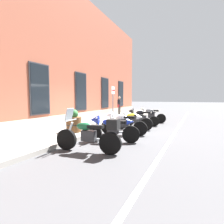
% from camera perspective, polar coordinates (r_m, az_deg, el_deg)
% --- Properties ---
extents(ground_plane, '(140.00, 140.00, 0.00)m').
position_cam_1_polar(ground_plane, '(9.19, -1.32, -5.93)').
color(ground_plane, '#424244').
extents(sidewalk, '(29.96, 2.91, 0.16)m').
position_cam_1_polar(sidewalk, '(9.92, -8.86, -4.75)').
color(sidewalk, gray).
rests_on(sidewalk, ground_plane).
extents(lane_stripe, '(29.96, 0.12, 0.01)m').
position_cam_1_polar(lane_stripe, '(8.27, 19.01, -7.33)').
color(lane_stripe, silver).
rests_on(lane_stripe, ground_plane).
extents(brick_pub_facade, '(23.96, 6.63, 8.48)m').
position_cam_1_polar(brick_pub_facade, '(13.31, -26.71, 15.16)').
color(brick_pub_facade, brown).
rests_on(brick_pub_facade, ground_plane).
extents(motorcycle_green_touring, '(0.67, 2.17, 1.35)m').
position_cam_1_polar(motorcycle_green_touring, '(5.46, -6.93, -7.21)').
color(motorcycle_green_touring, black).
rests_on(motorcycle_green_touring, ground_plane).
extents(motorcycle_blue_sport, '(0.81, 2.03, 1.02)m').
position_cam_1_polar(motorcycle_blue_sport, '(6.69, -0.72, -5.07)').
color(motorcycle_blue_sport, black).
rests_on(motorcycle_blue_sport, ground_plane).
extents(motorcycle_white_sport, '(0.64, 2.14, 1.05)m').
position_cam_1_polar(motorcycle_white_sport, '(8.03, 3.17, -3.33)').
color(motorcycle_white_sport, black).
rests_on(motorcycle_white_sport, ground_plane).
extents(motorcycle_yellow_naked, '(0.62, 2.00, 0.94)m').
position_cam_1_polar(motorcycle_yellow_naked, '(9.38, 6.90, -2.82)').
color(motorcycle_yellow_naked, black).
rests_on(motorcycle_yellow_naked, ground_plane).
extents(motorcycle_black_sport, '(0.66, 2.04, 1.05)m').
position_cam_1_polar(motorcycle_black_sport, '(10.70, 9.14, -1.41)').
color(motorcycle_black_sport, black).
rests_on(motorcycle_black_sport, ground_plane).
extents(motorcycle_grey_naked, '(0.68, 1.99, 1.01)m').
position_cam_1_polar(motorcycle_grey_naked, '(12.18, 12.28, -1.11)').
color(motorcycle_grey_naked, black).
rests_on(motorcycle_grey_naked, ground_plane).
extents(pedestrian_dark_jacket, '(0.66, 0.23, 1.64)m').
position_cam_1_polar(pedestrian_dark_jacket, '(14.99, 2.38, 2.25)').
color(pedestrian_dark_jacket, '#38332D').
rests_on(pedestrian_dark_jacket, sidewalk).
extents(parking_sign, '(0.36, 0.07, 2.23)m').
position_cam_1_polar(parking_sign, '(10.55, 0.34, 4.19)').
color(parking_sign, '#4C4C51').
rests_on(parking_sign, sidewalk).
extents(barrel_planter, '(0.70, 0.70, 1.01)m').
position_cam_1_polar(barrel_planter, '(8.07, -12.24, -3.40)').
color(barrel_planter, brown).
rests_on(barrel_planter, sidewalk).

